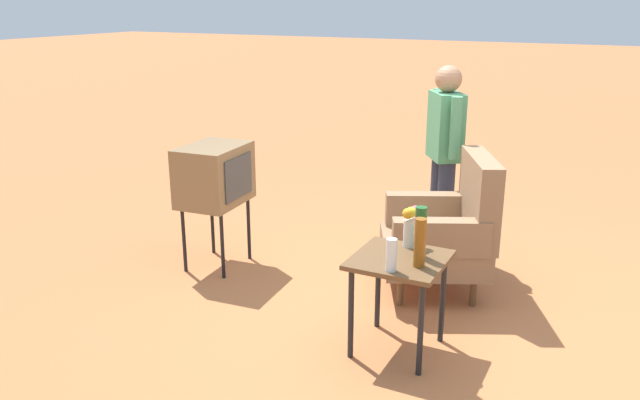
% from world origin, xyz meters
% --- Properties ---
extents(ground_plane, '(60.00, 60.00, 0.00)m').
position_xyz_m(ground_plane, '(0.00, 0.00, 0.00)').
color(ground_plane, '#B76B3D').
extents(armchair, '(1.02, 1.03, 1.06)m').
position_xyz_m(armchair, '(-0.31, 0.03, 0.50)').
color(armchair, brown).
rests_on(armchair, ground).
extents(side_table, '(0.56, 0.56, 0.63)m').
position_xyz_m(side_table, '(0.69, 0.01, 0.54)').
color(side_table, black).
rests_on(side_table, ground).
extents(tv_on_stand, '(0.63, 0.49, 1.03)m').
position_xyz_m(tv_on_stand, '(0.07, -1.81, 0.78)').
color(tv_on_stand, black).
rests_on(tv_on_stand, ground).
extents(person_standing, '(0.49, 0.38, 1.64)m').
position_xyz_m(person_standing, '(-1.02, -0.22, 0.94)').
color(person_standing, '#2D3347').
rests_on(person_standing, ground).
extents(bottle_tall_amber, '(0.07, 0.07, 0.30)m').
position_xyz_m(bottle_tall_amber, '(0.76, 0.16, 0.78)').
color(bottle_tall_amber, brown).
rests_on(bottle_tall_amber, side_table).
extents(bottle_short_clear, '(0.06, 0.06, 0.20)m').
position_xyz_m(bottle_short_clear, '(0.90, 0.03, 0.73)').
color(bottle_short_clear, silver).
rests_on(bottle_short_clear, side_table).
extents(bottle_wine_green, '(0.07, 0.07, 0.32)m').
position_xyz_m(bottle_wine_green, '(0.61, 0.11, 0.79)').
color(bottle_wine_green, '#1E5623').
rests_on(bottle_wine_green, side_table).
extents(flower_vase, '(0.15, 0.10, 0.27)m').
position_xyz_m(flower_vase, '(0.48, 0.00, 0.78)').
color(flower_vase, silver).
rests_on(flower_vase, side_table).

